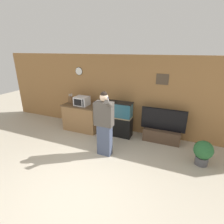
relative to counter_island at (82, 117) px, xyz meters
name	(u,v)px	position (x,y,z in m)	size (l,w,h in m)	color
ground_plane	(78,189)	(1.45, -2.53, -0.47)	(18.00, 18.00, 0.00)	#B2A893
wall_back_paneled	(126,95)	(1.45, 0.56, 0.83)	(10.00, 0.08, 2.60)	olive
counter_island	(82,117)	(0.00, 0.00, 0.00)	(1.28, 0.68, 0.93)	olive
microwave	(82,101)	(0.06, -0.03, 0.62)	(0.46, 0.40, 0.30)	silver
knife_block	(71,99)	(-0.45, 0.04, 0.59)	(0.15, 0.08, 0.35)	brown
aquarium_on_stand	(119,119)	(1.40, 0.07, 0.12)	(0.84, 0.37, 1.17)	black
tv_on_stand	(162,132)	(2.77, 0.21, -0.15)	(1.35, 0.40, 1.08)	#4C3828
person_standing	(104,123)	(1.42, -1.13, 0.46)	(0.56, 0.42, 1.78)	#424C66
potted_plant	(203,152)	(3.88, -0.61, -0.11)	(0.46, 0.46, 0.65)	#4C4C51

